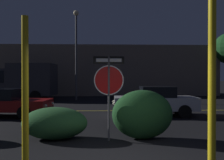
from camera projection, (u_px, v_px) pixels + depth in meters
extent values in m
cube|color=gold|center=(109.00, 111.00, 13.88)|extent=(36.23, 0.12, 0.01)
cylinder|color=#4C4C51|center=(109.00, 99.00, 7.28)|extent=(0.06, 0.06, 2.46)
cylinder|color=white|center=(109.00, 80.00, 7.27)|extent=(0.87, 0.02, 0.87)
cylinder|color=#B71414|center=(109.00, 80.00, 7.27)|extent=(0.81, 0.03, 0.81)
cube|color=black|center=(109.00, 60.00, 7.26)|extent=(0.91, 0.04, 0.22)
cube|color=white|center=(109.00, 60.00, 7.26)|extent=(0.74, 0.04, 0.10)
cylinder|color=yellow|center=(25.00, 96.00, 4.66)|extent=(0.13, 0.13, 3.00)
cylinder|color=yellow|center=(212.00, 82.00, 4.83)|extent=(0.15, 0.15, 3.51)
ellipsoid|color=#285B2D|center=(55.00, 123.00, 7.47)|extent=(1.96, 1.19, 0.96)
ellipsoid|color=#1E4C23|center=(142.00, 114.00, 7.50)|extent=(1.83, 0.96, 1.48)
cube|color=maroon|center=(3.00, 105.00, 11.84)|extent=(4.50, 2.09, 0.51)
cube|color=black|center=(0.00, 94.00, 11.84)|extent=(1.86, 1.65, 0.51)
cylinder|color=black|center=(37.00, 108.00, 12.64)|extent=(0.61, 0.24, 0.60)
cylinder|color=black|center=(24.00, 113.00, 10.94)|extent=(0.61, 0.24, 0.60)
sphere|color=#F4EFCC|center=(52.00, 103.00, 12.31)|extent=(0.14, 0.14, 0.14)
sphere|color=#F4EFCC|center=(46.00, 106.00, 11.21)|extent=(0.14, 0.14, 0.14)
cube|color=silver|center=(155.00, 103.00, 12.16)|extent=(3.99, 1.85, 0.61)
cube|color=black|center=(157.00, 92.00, 12.15)|extent=(1.63, 1.53, 0.50)
cylinder|color=black|center=(131.00, 112.00, 11.34)|extent=(0.61, 0.22, 0.60)
cylinder|color=black|center=(129.00, 107.00, 12.98)|extent=(0.61, 0.22, 0.60)
cylinder|color=black|center=(185.00, 112.00, 11.34)|extent=(0.61, 0.22, 0.60)
cylinder|color=black|center=(175.00, 107.00, 12.98)|extent=(0.61, 0.22, 0.60)
sphere|color=#F4EFCC|center=(114.00, 104.00, 11.62)|extent=(0.14, 0.14, 0.14)
sphere|color=#F4EFCC|center=(114.00, 101.00, 12.68)|extent=(0.14, 0.14, 0.14)
cube|color=#2D2D33|center=(33.00, 79.00, 20.45)|extent=(3.74, 2.59, 2.59)
cylinder|color=black|center=(5.00, 94.00, 21.68)|extent=(0.86, 0.35, 0.84)
cylinder|color=black|center=(36.00, 96.00, 19.33)|extent=(0.86, 0.35, 0.84)
cylinder|color=black|center=(45.00, 94.00, 21.53)|extent=(0.86, 0.35, 0.84)
cylinder|color=#4C4C51|center=(76.00, 58.00, 20.36)|extent=(0.16, 0.16, 6.89)
sphere|color=#F9E5B2|center=(76.00, 13.00, 20.33)|extent=(0.45, 0.45, 0.45)
cube|color=#7A6B5B|center=(98.00, 71.00, 27.21)|extent=(24.96, 4.78, 5.16)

